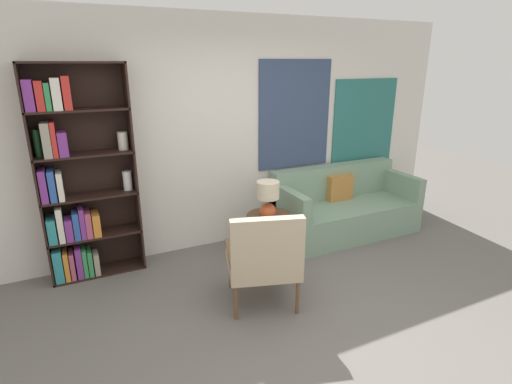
{
  "coord_description": "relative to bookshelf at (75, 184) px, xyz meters",
  "views": [
    {
      "loc": [
        -1.65,
        -2.37,
        2.19
      ],
      "look_at": [
        0.04,
        1.15,
        0.9
      ],
      "focal_mm": 28.0,
      "sensor_mm": 36.0,
      "label": 1
    }
  ],
  "objects": [
    {
      "name": "wall_back",
      "position": [
        1.71,
        0.18,
        0.33
      ],
      "size": [
        6.4,
        0.08,
        2.7
      ],
      "color": "silver",
      "rests_on": "ground_plane"
    },
    {
      "name": "side_table",
      "position": [
        1.92,
        -0.53,
        -0.54
      ],
      "size": [
        0.52,
        0.52,
        0.54
      ],
      "color": "brown",
      "rests_on": "ground_plane"
    },
    {
      "name": "couch",
      "position": [
        3.17,
        -0.25,
        -0.7
      ],
      "size": [
        1.87,
        0.83,
        0.86
      ],
      "color": "gray",
      "rests_on": "ground_plane"
    },
    {
      "name": "bookshelf",
      "position": [
        0.0,
        0.0,
        0.0
      ],
      "size": [
        0.93,
        0.3,
        2.19
      ],
      "color": "black",
      "rests_on": "ground_plane"
    },
    {
      "name": "armchair",
      "position": [
        1.44,
        -1.36,
        -0.5
      ],
      "size": [
        0.79,
        0.77,
        0.94
      ],
      "color": "brown",
      "rests_on": "ground_plane"
    },
    {
      "name": "table_lamp",
      "position": [
        1.86,
        -0.6,
        -0.23
      ],
      "size": [
        0.25,
        0.25,
        0.42
      ],
      "color": "#C65128",
      "rests_on": "side_table"
    },
    {
      "name": "ground_plane",
      "position": [
        1.63,
        -1.85,
        -1.02
      ],
      "size": [
        14.0,
        14.0,
        0.0
      ],
      "primitive_type": "plane",
      "color": "#66605B"
    }
  ]
}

